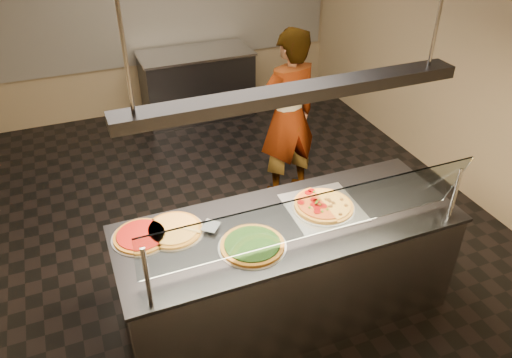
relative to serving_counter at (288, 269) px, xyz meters
name	(u,v)px	position (x,y,z in m)	size (l,w,h in m)	color
ground	(239,220)	(0.06, 1.31, -0.48)	(5.00, 6.00, 0.02)	black
wall_back	(159,3)	(0.06, 4.32, 1.03)	(5.00, 0.02, 3.00)	#907F5D
wall_front	(486,348)	(0.06, -1.70, 1.03)	(5.00, 0.02, 3.00)	#907F5D
wall_right	(463,49)	(2.57, 1.31, 1.03)	(0.02, 6.00, 3.00)	#907F5D
tile_band	(161,19)	(0.06, 4.29, 0.83)	(4.90, 0.02, 1.20)	silver
serving_counter	(288,269)	(0.00, 0.00, 0.00)	(2.56, 0.94, 0.93)	#B7B7BC
sneeze_guard	(314,217)	(0.00, -0.34, 0.76)	(2.32, 0.18, 0.54)	#B7B7BC
perforated_tray	(323,207)	(0.31, 0.07, 0.47)	(0.56, 0.56, 0.01)	silver
half_pizza_pepperoni	(311,207)	(0.20, 0.07, 0.50)	(0.24, 0.45, 0.05)	#935D1E
half_pizza_sausage	(336,202)	(0.42, 0.07, 0.49)	(0.24, 0.45, 0.04)	#935D1E
pizza_spinach	(252,245)	(-0.36, -0.15, 0.48)	(0.48, 0.48, 0.03)	silver
pizza_cheese	(173,229)	(-0.82, 0.22, 0.48)	(0.44, 0.44, 0.03)	silver
pizza_tomato	(141,236)	(-1.05, 0.24, 0.48)	(0.42, 0.42, 0.03)	silver
pizza_spatula	(199,228)	(-0.64, 0.15, 0.49)	(0.29, 0.17, 0.02)	#B7B7BC
prep_table	(197,84)	(0.39, 3.86, 0.00)	(1.54, 0.74, 0.93)	#303035
worker	(288,117)	(0.73, 1.60, 0.46)	(0.67, 0.44, 1.85)	#302E3C
heat_lamp_housing	(296,93)	(0.00, 0.00, 1.48)	(2.30, 0.18, 0.08)	#303035
lamp_rod_left	(120,22)	(-1.00, 0.00, 2.03)	(0.02, 0.02, 1.01)	#B7B7BC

